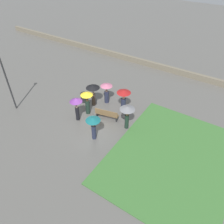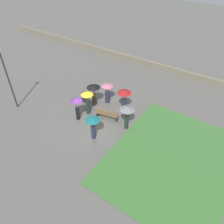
{
  "view_description": "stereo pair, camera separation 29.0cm",
  "coord_description": "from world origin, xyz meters",
  "px_view_note": "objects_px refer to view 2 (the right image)",
  "views": [
    {
      "loc": [
        -8.64,
        10.03,
        11.02
      ],
      "look_at": [
        -1.66,
        -0.65,
        0.89
      ],
      "focal_mm": 35.0,
      "sensor_mm": 36.0,
      "label": 1
    },
    {
      "loc": [
        -8.88,
        9.87,
        11.02
      ],
      "look_at": [
        -1.66,
        -0.65,
        0.89
      ],
      "focal_mm": 35.0,
      "sensor_mm": 36.0,
      "label": 2
    }
  ],
  "objects_px": {
    "crowd_person_pink": "(107,91)",
    "park_bench": "(107,114)",
    "crowd_person_purple": "(76,104)",
    "crowd_person_black": "(94,90)",
    "crowd_person_grey": "(127,112)",
    "crowd_person_yellow": "(87,99)",
    "trash_bin": "(85,97)",
    "crowd_person_red": "(124,97)",
    "crowd_person_teal": "(93,123)",
    "lamp_post": "(6,72)"
  },
  "relations": [
    {
      "from": "crowd_person_black",
      "to": "crowd_person_pink",
      "type": "relative_size",
      "value": 1.06
    },
    {
      "from": "crowd_person_pink",
      "to": "park_bench",
      "type": "bearing_deg",
      "value": 85.08
    },
    {
      "from": "crowd_person_teal",
      "to": "crowd_person_pink",
      "type": "bearing_deg",
      "value": -17.53
    },
    {
      "from": "trash_bin",
      "to": "crowd_person_grey",
      "type": "bearing_deg",
      "value": 168.75
    },
    {
      "from": "crowd_person_yellow",
      "to": "crowd_person_purple",
      "type": "bearing_deg",
      "value": 118.78
    },
    {
      "from": "crowd_person_purple",
      "to": "park_bench",
      "type": "bearing_deg",
      "value": 173.27
    },
    {
      "from": "crowd_person_pink",
      "to": "crowd_person_purple",
      "type": "relative_size",
      "value": 0.91
    },
    {
      "from": "crowd_person_yellow",
      "to": "crowd_person_purple",
      "type": "xyz_separation_m",
      "value": [
        0.17,
        1.05,
        0.12
      ]
    },
    {
      "from": "crowd_person_yellow",
      "to": "crowd_person_grey",
      "type": "bearing_deg",
      "value": -138.96
    },
    {
      "from": "trash_bin",
      "to": "crowd_person_pink",
      "type": "bearing_deg",
      "value": -150.71
    },
    {
      "from": "park_bench",
      "to": "crowd_person_yellow",
      "type": "xyz_separation_m",
      "value": [
        1.67,
        0.22,
        0.88
      ]
    },
    {
      "from": "trash_bin",
      "to": "crowd_person_yellow",
      "type": "xyz_separation_m",
      "value": [
        -1.29,
        1.14,
        0.96
      ]
    },
    {
      "from": "crowd_person_teal",
      "to": "crowd_person_grey",
      "type": "relative_size",
      "value": 0.96
    },
    {
      "from": "lamp_post",
      "to": "crowd_person_grey",
      "type": "bearing_deg",
      "value": -161.6
    },
    {
      "from": "park_bench",
      "to": "crowd_person_purple",
      "type": "distance_m",
      "value": 2.44
    },
    {
      "from": "park_bench",
      "to": "crowd_person_teal",
      "type": "relative_size",
      "value": 1.0
    },
    {
      "from": "crowd_person_red",
      "to": "crowd_person_pink",
      "type": "distance_m",
      "value": 1.84
    },
    {
      "from": "lamp_post",
      "to": "trash_bin",
      "type": "relative_size",
      "value": 6.48
    },
    {
      "from": "park_bench",
      "to": "crowd_person_grey",
      "type": "bearing_deg",
      "value": 166.33
    },
    {
      "from": "crowd_person_teal",
      "to": "crowd_person_black",
      "type": "relative_size",
      "value": 0.98
    },
    {
      "from": "crowd_person_yellow",
      "to": "crowd_person_pink",
      "type": "xyz_separation_m",
      "value": [
        -0.4,
        -2.08,
        -0.2
      ]
    },
    {
      "from": "crowd_person_teal",
      "to": "crowd_person_pink",
      "type": "height_order",
      "value": "crowd_person_teal"
    },
    {
      "from": "crowd_person_grey",
      "to": "crowd_person_pink",
      "type": "distance_m",
      "value": 3.61
    },
    {
      "from": "crowd_person_pink",
      "to": "crowd_person_purple",
      "type": "bearing_deg",
      "value": 40.55
    },
    {
      "from": "lamp_post",
      "to": "trash_bin",
      "type": "height_order",
      "value": "lamp_post"
    },
    {
      "from": "trash_bin",
      "to": "crowd_person_red",
      "type": "bearing_deg",
      "value": -169.17
    },
    {
      "from": "trash_bin",
      "to": "crowd_person_grey",
      "type": "height_order",
      "value": "crowd_person_grey"
    },
    {
      "from": "crowd_person_purple",
      "to": "crowd_person_grey",
      "type": "bearing_deg",
      "value": 157.6
    },
    {
      "from": "lamp_post",
      "to": "crowd_person_teal",
      "type": "bearing_deg",
      "value": -174.27
    },
    {
      "from": "crowd_person_grey",
      "to": "crowd_person_pink",
      "type": "height_order",
      "value": "crowd_person_grey"
    },
    {
      "from": "lamp_post",
      "to": "crowd_person_black",
      "type": "xyz_separation_m",
      "value": [
        -5.1,
        -3.91,
        -1.79
      ]
    },
    {
      "from": "park_bench",
      "to": "crowd_person_yellow",
      "type": "height_order",
      "value": "crowd_person_yellow"
    },
    {
      "from": "crowd_person_pink",
      "to": "crowd_person_teal",
      "type": "bearing_deg",
      "value": 73.56
    },
    {
      "from": "crowd_person_yellow",
      "to": "crowd_person_purple",
      "type": "height_order",
      "value": "crowd_person_yellow"
    },
    {
      "from": "crowd_person_black",
      "to": "lamp_post",
      "type": "bearing_deg",
      "value": -110.61
    },
    {
      "from": "crowd_person_purple",
      "to": "crowd_person_black",
      "type": "bearing_deg",
      "value": -127.96
    },
    {
      "from": "crowd_person_teal",
      "to": "trash_bin",
      "type": "bearing_deg",
      "value": 7.02
    },
    {
      "from": "crowd_person_black",
      "to": "crowd_person_yellow",
      "type": "relative_size",
      "value": 0.96
    },
    {
      "from": "park_bench",
      "to": "crowd_person_teal",
      "type": "bearing_deg",
      "value": 88.46
    },
    {
      "from": "crowd_person_teal",
      "to": "crowd_person_purple",
      "type": "xyz_separation_m",
      "value": [
        2.28,
        -0.95,
        0.09
      ]
    },
    {
      "from": "trash_bin",
      "to": "crowd_person_pink",
      "type": "xyz_separation_m",
      "value": [
        -1.69,
        -0.95,
        0.76
      ]
    },
    {
      "from": "trash_bin",
      "to": "crowd_person_grey",
      "type": "distance_m",
      "value": 4.96
    },
    {
      "from": "lamp_post",
      "to": "park_bench",
      "type": "bearing_deg",
      "value": -157.2
    },
    {
      "from": "trash_bin",
      "to": "crowd_person_black",
      "type": "bearing_deg",
      "value": -178.5
    },
    {
      "from": "crowd_person_red",
      "to": "lamp_post",
      "type": "bearing_deg",
      "value": 82.54
    },
    {
      "from": "crowd_person_teal",
      "to": "crowd_person_black",
      "type": "bearing_deg",
      "value": -3.03
    },
    {
      "from": "crowd_person_grey",
      "to": "crowd_person_black",
      "type": "xyz_separation_m",
      "value": [
        3.75,
        -0.97,
        -0.07
      ]
    },
    {
      "from": "crowd_person_pink",
      "to": "crowd_person_purple",
      "type": "distance_m",
      "value": 3.2
    },
    {
      "from": "crowd_person_grey",
      "to": "crowd_person_pink",
      "type": "relative_size",
      "value": 1.09
    },
    {
      "from": "lamp_post",
      "to": "crowd_person_purple",
      "type": "xyz_separation_m",
      "value": [
        -5.23,
        -1.7,
        -1.75
      ]
    }
  ]
}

